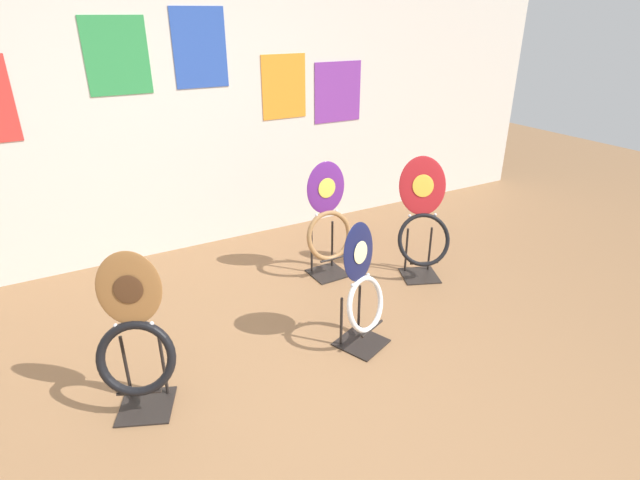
{
  "coord_description": "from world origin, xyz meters",
  "views": [
    {
      "loc": [
        -1.01,
        -1.71,
        1.95
      ],
      "look_at": [
        0.5,
        0.95,
        0.55
      ],
      "focal_mm": 28.0,
      "sensor_mm": 36.0,
      "label": 1
    }
  ],
  "objects_px": {
    "toilet_seat_display_purple_note": "(328,224)",
    "toilet_seat_display_woodgrain": "(136,346)",
    "toilet_seat_display_crimson_swirl": "(423,223)",
    "toilet_seat_display_navy_moon": "(362,291)"
  },
  "relations": [
    {
      "from": "toilet_seat_display_purple_note",
      "to": "toilet_seat_display_woodgrain",
      "type": "distance_m",
      "value": 1.82
    },
    {
      "from": "toilet_seat_display_woodgrain",
      "to": "toilet_seat_display_crimson_swirl",
      "type": "xyz_separation_m",
      "value": [
        2.26,
        0.45,
        0.05
      ]
    },
    {
      "from": "toilet_seat_display_purple_note",
      "to": "toilet_seat_display_navy_moon",
      "type": "bearing_deg",
      "value": -107.56
    },
    {
      "from": "toilet_seat_display_navy_moon",
      "to": "toilet_seat_display_purple_note",
      "type": "xyz_separation_m",
      "value": [
        0.29,
        0.92,
        0.05
      ]
    },
    {
      "from": "toilet_seat_display_navy_moon",
      "to": "toilet_seat_display_purple_note",
      "type": "distance_m",
      "value": 0.96
    },
    {
      "from": "toilet_seat_display_purple_note",
      "to": "toilet_seat_display_crimson_swirl",
      "type": "distance_m",
      "value": 0.74
    },
    {
      "from": "toilet_seat_display_woodgrain",
      "to": "toilet_seat_display_crimson_swirl",
      "type": "distance_m",
      "value": 2.31
    },
    {
      "from": "toilet_seat_display_woodgrain",
      "to": "toilet_seat_display_crimson_swirl",
      "type": "relative_size",
      "value": 0.94
    },
    {
      "from": "toilet_seat_display_navy_moon",
      "to": "toilet_seat_display_crimson_swirl",
      "type": "bearing_deg",
      "value": 30.31
    },
    {
      "from": "toilet_seat_display_crimson_swirl",
      "to": "toilet_seat_display_woodgrain",
      "type": "bearing_deg",
      "value": -168.68
    }
  ]
}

